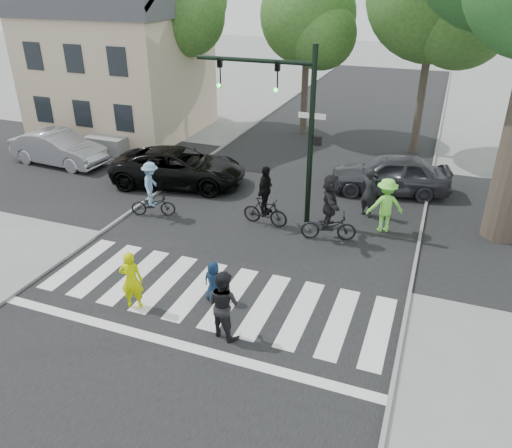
{
  "coord_description": "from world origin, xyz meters",
  "views": [
    {
      "loc": [
        5.16,
        -9.2,
        7.88
      ],
      "look_at": [
        0.5,
        3.0,
        1.3
      ],
      "focal_mm": 35.0,
      "sensor_mm": 36.0,
      "label": 1
    }
  ],
  "objects_px": {
    "cyclist_left": "(152,193)",
    "cyclist_mid": "(265,201)",
    "pedestrian_woman": "(132,280)",
    "cyclist_right": "(330,211)",
    "pedestrian_child": "(214,281)",
    "car_silver": "(59,148)",
    "car_grey": "(390,174)",
    "pedestrian_adult": "(223,304)",
    "traffic_signal": "(287,110)",
    "car_suv": "(179,167)"
  },
  "relations": [
    {
      "from": "pedestrian_child",
      "to": "cyclist_left",
      "type": "xyz_separation_m",
      "value": [
        -4.29,
        3.98,
        0.29
      ]
    },
    {
      "from": "cyclist_right",
      "to": "car_grey",
      "type": "height_order",
      "value": "cyclist_right"
    },
    {
      "from": "cyclist_mid",
      "to": "car_grey",
      "type": "height_order",
      "value": "cyclist_mid"
    },
    {
      "from": "cyclist_right",
      "to": "car_silver",
      "type": "height_order",
      "value": "cyclist_right"
    },
    {
      "from": "pedestrian_adult",
      "to": "cyclist_right",
      "type": "distance_m",
      "value": 5.79
    },
    {
      "from": "pedestrian_adult",
      "to": "cyclist_mid",
      "type": "distance_m",
      "value": 6.04
    },
    {
      "from": "car_suv",
      "to": "pedestrian_adult",
      "type": "bearing_deg",
      "value": -155.92
    },
    {
      "from": "pedestrian_woman",
      "to": "pedestrian_adult",
      "type": "xyz_separation_m",
      "value": [
        2.68,
        -0.19,
        0.07
      ]
    },
    {
      "from": "traffic_signal",
      "to": "car_suv",
      "type": "bearing_deg",
      "value": 163.24
    },
    {
      "from": "car_grey",
      "to": "cyclist_mid",
      "type": "bearing_deg",
      "value": -51.14
    },
    {
      "from": "pedestrian_child",
      "to": "cyclist_right",
      "type": "relative_size",
      "value": 0.51
    },
    {
      "from": "traffic_signal",
      "to": "cyclist_mid",
      "type": "relative_size",
      "value": 2.79
    },
    {
      "from": "pedestrian_child",
      "to": "cyclist_right",
      "type": "bearing_deg",
      "value": -113.28
    },
    {
      "from": "pedestrian_child",
      "to": "car_silver",
      "type": "height_order",
      "value": "car_silver"
    },
    {
      "from": "cyclist_mid",
      "to": "car_grey",
      "type": "relative_size",
      "value": 0.46
    },
    {
      "from": "pedestrian_adult",
      "to": "car_suv",
      "type": "xyz_separation_m",
      "value": [
        -5.68,
        8.16,
        -0.13
      ]
    },
    {
      "from": "cyclist_left",
      "to": "cyclist_mid",
      "type": "bearing_deg",
      "value": 10.43
    },
    {
      "from": "cyclist_mid",
      "to": "car_grey",
      "type": "bearing_deg",
      "value": 50.79
    },
    {
      "from": "car_silver",
      "to": "car_grey",
      "type": "xyz_separation_m",
      "value": [
        14.54,
        1.98,
        0.03
      ]
    },
    {
      "from": "pedestrian_woman",
      "to": "pedestrian_child",
      "type": "relative_size",
      "value": 1.41
    },
    {
      "from": "pedestrian_adult",
      "to": "cyclist_left",
      "type": "distance_m",
      "value": 7.31
    },
    {
      "from": "pedestrian_adult",
      "to": "car_suv",
      "type": "height_order",
      "value": "pedestrian_adult"
    },
    {
      "from": "traffic_signal",
      "to": "car_suv",
      "type": "distance_m",
      "value": 6.14
    },
    {
      "from": "pedestrian_woman",
      "to": "car_grey",
      "type": "bearing_deg",
      "value": -133.79
    },
    {
      "from": "car_suv",
      "to": "pedestrian_woman",
      "type": "bearing_deg",
      "value": -170.13
    },
    {
      "from": "pedestrian_adult",
      "to": "car_silver",
      "type": "bearing_deg",
      "value": -17.93
    },
    {
      "from": "car_silver",
      "to": "cyclist_left",
      "type": "bearing_deg",
      "value": -111.4
    },
    {
      "from": "pedestrian_woman",
      "to": "car_suv",
      "type": "height_order",
      "value": "pedestrian_woman"
    },
    {
      "from": "pedestrian_woman",
      "to": "car_silver",
      "type": "xyz_separation_m",
      "value": [
        -9.33,
        8.22,
        -0.06
      ]
    },
    {
      "from": "traffic_signal",
      "to": "pedestrian_child",
      "type": "distance_m",
      "value": 6.36
    },
    {
      "from": "cyclist_left",
      "to": "cyclist_right",
      "type": "height_order",
      "value": "cyclist_right"
    },
    {
      "from": "pedestrian_woman",
      "to": "cyclist_mid",
      "type": "xyz_separation_m",
      "value": [
        1.58,
        5.75,
        0.06
      ]
    },
    {
      "from": "pedestrian_child",
      "to": "car_grey",
      "type": "xyz_separation_m",
      "value": [
        3.38,
        9.18,
        0.2
      ]
    },
    {
      "from": "traffic_signal",
      "to": "pedestrian_adult",
      "type": "xyz_separation_m",
      "value": [
        0.64,
        -6.64,
        -3.01
      ]
    },
    {
      "from": "pedestrian_woman",
      "to": "car_grey",
      "type": "relative_size",
      "value": 0.35
    },
    {
      "from": "cyclist_right",
      "to": "car_silver",
      "type": "distance_m",
      "value": 13.5
    },
    {
      "from": "traffic_signal",
      "to": "cyclist_right",
      "type": "bearing_deg",
      "value": -27.93
    },
    {
      "from": "car_silver",
      "to": "cyclist_right",
      "type": "bearing_deg",
      "value": -98.09
    },
    {
      "from": "pedestrian_child",
      "to": "pedestrian_adult",
      "type": "xyz_separation_m",
      "value": [
        0.85,
        -1.22,
        0.31
      ]
    },
    {
      "from": "traffic_signal",
      "to": "car_suv",
      "type": "xyz_separation_m",
      "value": [
        -5.05,
        1.52,
        -3.15
      ]
    },
    {
      "from": "cyclist_left",
      "to": "cyclist_mid",
      "type": "distance_m",
      "value": 4.1
    },
    {
      "from": "traffic_signal",
      "to": "pedestrian_adult",
      "type": "height_order",
      "value": "traffic_signal"
    },
    {
      "from": "pedestrian_adult",
      "to": "traffic_signal",
      "type": "bearing_deg",
      "value": -67.45
    },
    {
      "from": "pedestrian_woman",
      "to": "cyclist_mid",
      "type": "bearing_deg",
      "value": -122.07
    },
    {
      "from": "pedestrian_woman",
      "to": "car_suv",
      "type": "relative_size",
      "value": 0.3
    },
    {
      "from": "pedestrian_child",
      "to": "car_suv",
      "type": "bearing_deg",
      "value": -53.69
    },
    {
      "from": "pedestrian_woman",
      "to": "cyclist_right",
      "type": "relative_size",
      "value": 0.72
    },
    {
      "from": "pedestrian_adult",
      "to": "cyclist_mid",
      "type": "bearing_deg",
      "value": -62.39
    },
    {
      "from": "pedestrian_woman",
      "to": "car_suv",
      "type": "bearing_deg",
      "value": -86.09
    },
    {
      "from": "traffic_signal",
      "to": "pedestrian_child",
      "type": "bearing_deg",
      "value": -92.21
    }
  ]
}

